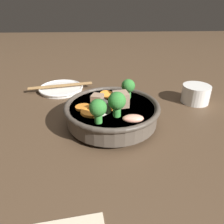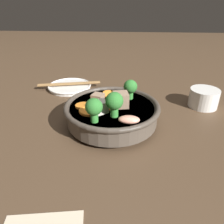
# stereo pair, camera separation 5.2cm
# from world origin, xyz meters

# --- Properties ---
(ground_plane) EXTENTS (3.00, 3.00, 0.00)m
(ground_plane) POSITION_xyz_m (0.00, 0.00, 0.00)
(ground_plane) COLOR #4C3826
(stirfry_bowl) EXTENTS (0.23, 0.23, 0.11)m
(stirfry_bowl) POSITION_xyz_m (0.00, -0.00, 0.04)
(stirfry_bowl) COLOR #51473D
(stirfry_bowl) RESTS_ON ground_plane
(side_saucer) EXTENTS (0.14, 0.14, 0.01)m
(side_saucer) POSITION_xyz_m (-0.16, 0.22, 0.01)
(side_saucer) COLOR white
(side_saucer) RESTS_ON ground_plane
(tea_cup) EXTENTS (0.08, 0.08, 0.05)m
(tea_cup) POSITION_xyz_m (0.25, 0.12, 0.03)
(tea_cup) COLOR white
(tea_cup) RESTS_ON ground_plane
(chopsticks_pair) EXTENTS (0.21, 0.06, 0.01)m
(chopsticks_pair) POSITION_xyz_m (-0.16, 0.22, 0.02)
(chopsticks_pair) COLOR olive
(chopsticks_pair) RESTS_ON side_saucer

